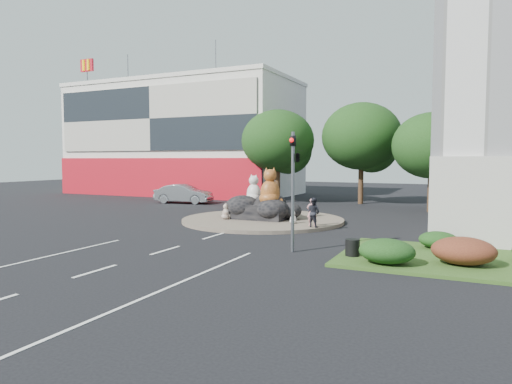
# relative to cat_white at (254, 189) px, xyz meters

# --- Properties ---
(ground) EXTENTS (120.00, 120.00, 0.00)m
(ground) POSITION_rel_cat_white_xyz_m (0.82, -10.41, -2.02)
(ground) COLOR black
(ground) RESTS_ON ground
(roundabout_island) EXTENTS (10.00, 10.00, 0.20)m
(roundabout_island) POSITION_rel_cat_white_xyz_m (0.82, -0.41, -1.92)
(roundabout_island) COLOR brown
(roundabout_island) RESTS_ON ground
(rock_plinth) EXTENTS (3.20, 2.60, 0.90)m
(rock_plinth) POSITION_rel_cat_white_xyz_m (0.82, -0.41, -1.37)
(rock_plinth) COLOR black
(rock_plinth) RESTS_ON roundabout_island
(shophouse_block) EXTENTS (25.20, 12.30, 17.40)m
(shophouse_block) POSITION_rel_cat_white_xyz_m (-17.18, 17.50, 4.17)
(shophouse_block) COLOR silver
(shophouse_block) RESTS_ON ground
(grass_verge) EXTENTS (10.00, 6.00, 0.12)m
(grass_verge) POSITION_rel_cat_white_xyz_m (12.82, -7.41, -1.96)
(grass_verge) COLOR #274316
(grass_verge) RESTS_ON ground
(tree_left) EXTENTS (6.46, 6.46, 8.27)m
(tree_left) POSITION_rel_cat_white_xyz_m (-3.11, 11.65, 3.23)
(tree_left) COLOR #382314
(tree_left) RESTS_ON ground
(tree_mid) EXTENTS (6.84, 6.84, 8.76)m
(tree_mid) POSITION_rel_cat_white_xyz_m (3.89, 13.65, 3.54)
(tree_mid) COLOR #382314
(tree_mid) RESTS_ON ground
(tree_right) EXTENTS (5.70, 5.70, 7.30)m
(tree_right) POSITION_rel_cat_white_xyz_m (9.89, 9.65, 2.61)
(tree_right) COLOR #382314
(tree_right) RESTS_ON ground
(hedge_near_green) EXTENTS (2.00, 1.60, 0.90)m
(hedge_near_green) POSITION_rel_cat_white_xyz_m (9.82, -9.41, -1.45)
(hedge_near_green) COLOR #173310
(hedge_near_green) RESTS_ON grass_verge
(hedge_red) EXTENTS (2.20, 1.76, 0.99)m
(hedge_red) POSITION_rel_cat_white_xyz_m (12.32, -8.41, -1.40)
(hedge_red) COLOR #501F15
(hedge_red) RESTS_ON grass_verge
(hedge_back_green) EXTENTS (1.60, 1.28, 0.72)m
(hedge_back_green) POSITION_rel_cat_white_xyz_m (11.32, -5.61, -1.54)
(hedge_back_green) COLOR #173310
(hedge_back_green) RESTS_ON grass_verge
(traffic_light) EXTENTS (0.44, 1.24, 5.00)m
(traffic_light) POSITION_rel_cat_white_xyz_m (5.92, -8.42, 1.61)
(traffic_light) COLOR #595B60
(traffic_light) RESTS_ON ground
(street_lamp) EXTENTS (2.34, 0.22, 8.06)m
(street_lamp) POSITION_rel_cat_white_xyz_m (13.64, -2.41, 2.54)
(street_lamp) COLOR #595B60
(street_lamp) RESTS_ON ground
(cat_white) EXTENTS (1.28, 1.17, 1.83)m
(cat_white) POSITION_rel_cat_white_xyz_m (0.00, 0.00, 0.00)
(cat_white) COLOR beige
(cat_white) RESTS_ON rock_plinth
(cat_tabby) EXTENTS (1.80, 1.75, 2.29)m
(cat_tabby) POSITION_rel_cat_white_xyz_m (1.44, -0.71, 0.23)
(cat_tabby) COLOR #C48428
(cat_tabby) RESTS_ON rock_plinth
(kitten_calico) EXTENTS (0.79, 0.80, 1.00)m
(kitten_calico) POSITION_rel_cat_white_xyz_m (-1.06, -1.74, -1.31)
(kitten_calico) COLOR white
(kitten_calico) RESTS_ON roundabout_island
(kitten_white) EXTENTS (0.51, 0.47, 0.71)m
(kitten_white) POSITION_rel_cat_white_xyz_m (3.31, -1.68, -1.46)
(kitten_white) COLOR silver
(kitten_white) RESTS_ON roundabout_island
(pedestrian_pink) EXTENTS (0.66, 0.58, 1.53)m
(pedestrian_pink) POSITION_rel_cat_white_xyz_m (4.58, -2.13, -1.05)
(pedestrian_pink) COLOR #D3888A
(pedestrian_pink) RESTS_ON roundabout_island
(pedestrian_dark) EXTENTS (0.92, 0.80, 1.60)m
(pedestrian_dark) POSITION_rel_cat_white_xyz_m (4.82, -2.59, -1.01)
(pedestrian_dark) COLOR black
(pedestrian_dark) RESTS_ON roundabout_island
(parked_car) EXTENTS (5.30, 2.59, 1.67)m
(parked_car) POSITION_rel_cat_white_xyz_m (-10.38, 7.36, -1.18)
(parked_car) COLOR #96999D
(parked_car) RESTS_ON ground
(litter_bin) EXTENTS (0.72, 0.72, 0.65)m
(litter_bin) POSITION_rel_cat_white_xyz_m (8.39, -8.62, -1.57)
(litter_bin) COLOR black
(litter_bin) RESTS_ON grass_verge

